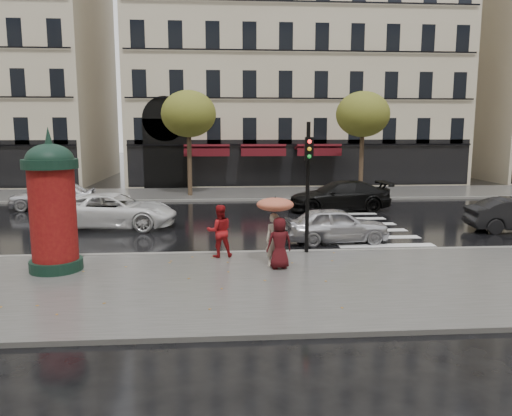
{
  "coord_description": "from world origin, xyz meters",
  "views": [
    {
      "loc": [
        -0.17,
        -13.59,
        4.27
      ],
      "look_at": [
        0.96,
        1.5,
        1.87
      ],
      "focal_mm": 35.0,
      "sensor_mm": 36.0,
      "label": 1
    }
  ],
  "objects": [
    {
      "name": "near_kerb",
      "position": [
        0.0,
        3.0,
        0.07
      ],
      "size": [
        90.0,
        0.25,
        0.14
      ],
      "primitive_type": "cube",
      "color": "slate",
      "rests_on": "ground"
    },
    {
      "name": "morris_column",
      "position": [
        -5.02,
        1.18,
        2.14
      ],
      "size": [
        1.57,
        1.57,
        4.22
      ],
      "color": "black",
      "rests_on": "near_sidewalk"
    },
    {
      "name": "tree_far_left",
      "position": [
        -2.0,
        18.0,
        5.17
      ],
      "size": [
        3.4,
        3.4,
        6.64
      ],
      "color": "#38281C",
      "rests_on": "ground"
    },
    {
      "name": "car_silver",
      "position": [
        4.25,
        4.72,
        0.67
      ],
      "size": [
        4.05,
        1.85,
        1.35
      ],
      "primitive_type": "imported",
      "rotation": [
        0.0,
        0.0,
        1.64
      ],
      "color": "silver",
      "rests_on": "ground"
    },
    {
      "name": "car_white",
      "position": [
        -4.76,
        8.27,
        0.75
      ],
      "size": [
        5.62,
        2.99,
        1.51
      ],
      "primitive_type": "imported",
      "rotation": [
        0.0,
        0.0,
        1.48
      ],
      "color": "white",
      "rests_on": "ground"
    },
    {
      "name": "ground",
      "position": [
        0.0,
        0.0,
        0.0
      ],
      "size": [
        160.0,
        160.0,
        0.0
      ],
      "primitive_type": "plane",
      "color": "black",
      "rests_on": "ground"
    },
    {
      "name": "car_far_silver",
      "position": [
        -9.1,
        13.74,
        0.76
      ],
      "size": [
        4.6,
        2.25,
        1.51
      ],
      "primitive_type": "imported",
      "rotation": [
        0.0,
        0.0,
        -1.46
      ],
      "color": "silver",
      "rests_on": "ground"
    },
    {
      "name": "woman_red",
      "position": [
        -0.17,
        2.4,
        0.98
      ],
      "size": [
        0.93,
        0.77,
        1.72
      ],
      "primitive_type": "imported",
      "rotation": [
        0.0,
        0.0,
        3.3
      ],
      "color": "maroon",
      "rests_on": "near_sidewalk"
    },
    {
      "name": "car_black",
      "position": [
        6.13,
        12.07,
        0.78
      ],
      "size": [
        5.52,
        2.55,
        1.56
      ],
      "primitive_type": "imported",
      "rotation": [
        0.0,
        0.0,
        -1.5
      ],
      "color": "black",
      "rests_on": "ground"
    },
    {
      "name": "traffic_light",
      "position": [
        2.78,
        2.71,
        2.78
      ],
      "size": [
        0.29,
        0.41,
        4.38
      ],
      "color": "black",
      "rests_on": "near_sidewalk"
    },
    {
      "name": "bldg_far_corner",
      "position": [
        6.0,
        30.0,
        11.31
      ],
      "size": [
        26.0,
        14.0,
        22.9
      ],
      "color": "#B7A88C",
      "rests_on": "ground"
    },
    {
      "name": "far_kerb",
      "position": [
        0.0,
        16.0,
        0.07
      ],
      "size": [
        90.0,
        0.25,
        0.14
      ],
      "primitive_type": "cube",
      "color": "slate",
      "rests_on": "ground"
    },
    {
      "name": "tree_far_right",
      "position": [
        9.0,
        18.0,
        5.17
      ],
      "size": [
        3.4,
        3.4,
        6.64
      ],
      "color": "#38281C",
      "rests_on": "ground"
    },
    {
      "name": "man_burgundy",
      "position": [
        1.61,
        0.86,
        0.9
      ],
      "size": [
        0.84,
        0.62,
        1.56
      ],
      "primitive_type": "imported",
      "rotation": [
        0.0,
        0.0,
        3.31
      ],
      "color": "#420D11",
      "rests_on": "near_sidewalk"
    },
    {
      "name": "near_sidewalk",
      "position": [
        0.0,
        -0.5,
        0.06
      ],
      "size": [
        90.0,
        7.0,
        0.12
      ],
      "primitive_type": "cube",
      "color": "#474744",
      "rests_on": "ground"
    },
    {
      "name": "zebra_crossing",
      "position": [
        6.0,
        9.6,
        0.01
      ],
      "size": [
        3.6,
        11.75,
        0.01
      ],
      "primitive_type": "cube",
      "color": "silver",
      "rests_on": "ground"
    },
    {
      "name": "far_sidewalk",
      "position": [
        0.0,
        19.0,
        0.06
      ],
      "size": [
        90.0,
        6.0,
        0.12
      ],
      "primitive_type": "cube",
      "color": "#474744",
      "rests_on": "ground"
    },
    {
      "name": "woman_umbrella",
      "position": [
        1.51,
        1.16,
        1.55
      ],
      "size": [
        1.13,
        1.13,
        2.17
      ],
      "color": "#B9AD98",
      "rests_on": "near_sidewalk"
    }
  ]
}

